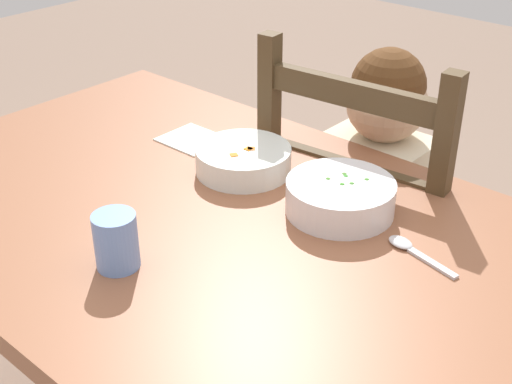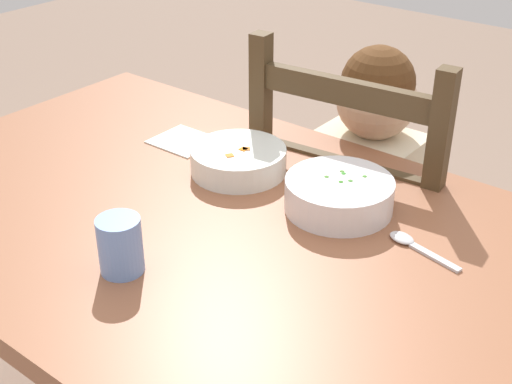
# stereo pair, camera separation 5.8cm
# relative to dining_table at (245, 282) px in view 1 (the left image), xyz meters

# --- Properties ---
(dining_table) EXTENTS (1.48, 0.82, 0.74)m
(dining_table) POSITION_rel_dining_table_xyz_m (0.00, 0.00, 0.00)
(dining_table) COLOR #93593C
(dining_table) RESTS_ON ground
(dining_chair) EXTENTS (0.46, 0.46, 0.97)m
(dining_chair) POSITION_rel_dining_table_xyz_m (-0.03, 0.45, -0.19)
(dining_chair) COLOR #47351F
(dining_chair) RESTS_ON ground
(child_figure) EXTENTS (0.32, 0.31, 0.94)m
(child_figure) POSITION_rel_dining_table_xyz_m (-0.04, 0.45, -0.03)
(child_figure) COLOR beige
(child_figure) RESTS_ON ground
(bowl_of_peas) EXTENTS (0.19, 0.19, 0.06)m
(bowl_of_peas) POSITION_rel_dining_table_xyz_m (0.08, 0.16, 0.13)
(bowl_of_peas) COLOR white
(bowl_of_peas) RESTS_ON dining_table
(bowl_of_carrots) EXTENTS (0.18, 0.18, 0.05)m
(bowl_of_carrots) POSITION_rel_dining_table_xyz_m (-0.15, 0.16, 0.13)
(bowl_of_carrots) COLOR white
(bowl_of_carrots) RESTS_ON dining_table
(spoon) EXTENTS (0.14, 0.05, 0.01)m
(spoon) POSITION_rel_dining_table_xyz_m (0.23, 0.13, 0.11)
(spoon) COLOR silver
(spoon) RESTS_ON dining_table
(drinking_cup) EXTENTS (0.07, 0.07, 0.09)m
(drinking_cup) POSITION_rel_dining_table_xyz_m (-0.08, -0.20, 0.15)
(drinking_cup) COLOR #6E96DF
(drinking_cup) RESTS_ON dining_table
(paper_napkin) EXTENTS (0.12, 0.11, 0.00)m
(paper_napkin) POSITION_rel_dining_table_xyz_m (-0.33, 0.19, 0.10)
(paper_napkin) COLOR white
(paper_napkin) RESTS_ON dining_table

